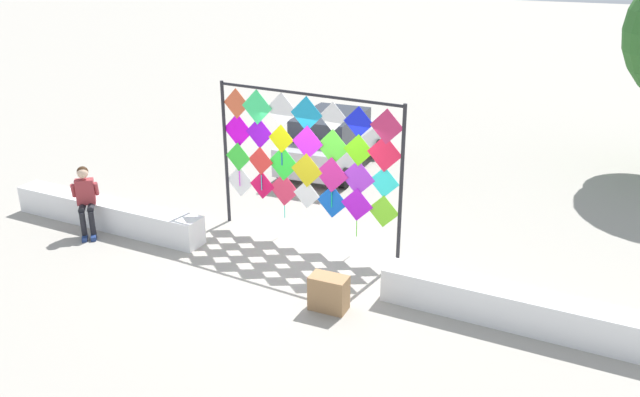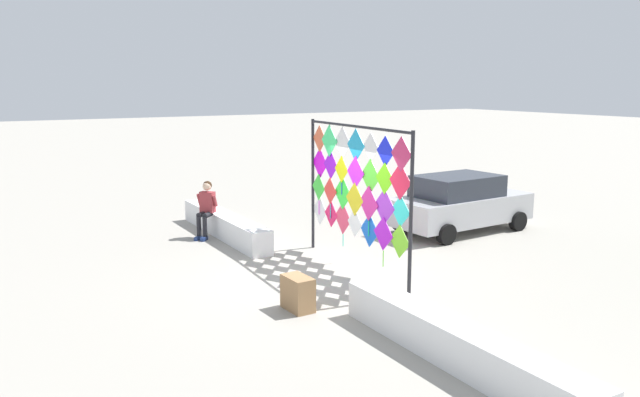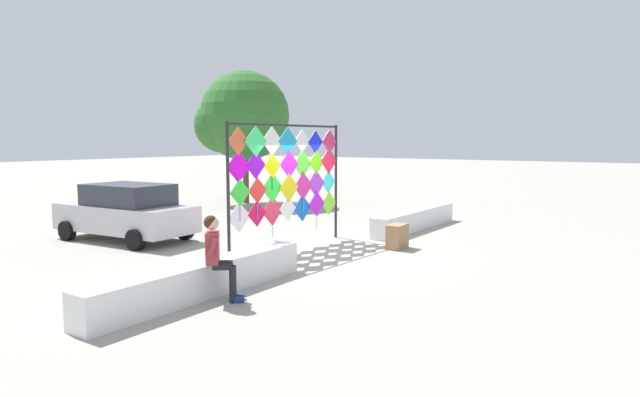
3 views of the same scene
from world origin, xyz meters
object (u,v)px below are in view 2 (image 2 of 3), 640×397
(kite_display_rack, at_px, (355,182))
(seated_vendor, at_px, (206,205))
(parked_car, at_px, (459,203))
(cardboard_box_large, at_px, (298,293))

(kite_display_rack, bearing_deg, seated_vendor, -157.25)
(parked_car, xyz_separation_m, cardboard_box_large, (2.99, -6.37, -0.46))
(seated_vendor, relative_size, cardboard_box_large, 2.33)
(kite_display_rack, bearing_deg, parked_car, 109.25)
(kite_display_rack, relative_size, parked_car, 1.01)
(parked_car, relative_size, cardboard_box_large, 6.42)
(parked_car, bearing_deg, seated_vendor, -114.00)
(seated_vendor, bearing_deg, parked_car, 66.00)
(kite_display_rack, height_order, seated_vendor, kite_display_rack)
(kite_display_rack, distance_m, seated_vendor, 4.58)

